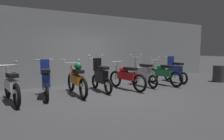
# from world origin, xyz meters

# --- Properties ---
(ground_plane) EXTENTS (80.00, 80.00, 0.00)m
(ground_plane) POSITION_xyz_m (0.00, 0.00, 0.00)
(ground_plane) COLOR #424244
(back_wall) EXTENTS (16.00, 0.30, 3.02)m
(back_wall) POSITION_xyz_m (0.00, 2.58, 1.51)
(back_wall) COLOR #9EA0A3
(back_wall) RESTS_ON ground
(motorbike_slot_1) EXTENTS (0.59, 1.95, 1.15)m
(motorbike_slot_1) POSITION_xyz_m (-2.86, 0.58, 0.49)
(motorbike_slot_1) COLOR black
(motorbike_slot_1) RESTS_ON ground
(motorbike_slot_2) EXTENTS (0.56, 1.67, 1.18)m
(motorbike_slot_2) POSITION_xyz_m (-1.90, 0.69, 0.52)
(motorbike_slot_2) COLOR black
(motorbike_slot_2) RESTS_ON ground
(motorbike_slot_3) EXTENTS (0.59, 1.95, 1.15)m
(motorbike_slot_3) POSITION_xyz_m (-0.95, 0.55, 0.53)
(motorbike_slot_3) COLOR black
(motorbike_slot_3) RESTS_ON ground
(motorbike_slot_4) EXTENTS (0.59, 1.68, 1.29)m
(motorbike_slot_4) POSITION_xyz_m (0.00, 0.68, 0.53)
(motorbike_slot_4) COLOR black
(motorbike_slot_4) RESTS_ON ground
(motorbike_slot_5) EXTENTS (0.56, 1.94, 1.03)m
(motorbike_slot_5) POSITION_xyz_m (0.95, 0.44, 0.49)
(motorbike_slot_5) COLOR black
(motorbike_slot_5) RESTS_ON ground
(motorbike_slot_6) EXTENTS (0.59, 1.68, 1.29)m
(motorbike_slot_6) POSITION_xyz_m (1.90, 0.66, 0.53)
(motorbike_slot_6) COLOR black
(motorbike_slot_6) RESTS_ON ground
(motorbike_slot_7) EXTENTS (0.59, 1.95, 1.15)m
(motorbike_slot_7) POSITION_xyz_m (2.85, 0.47, 0.49)
(motorbike_slot_7) COLOR black
(motorbike_slot_7) RESTS_ON ground
(motorbike_slot_8) EXTENTS (0.59, 1.67, 1.29)m
(motorbike_slot_8) POSITION_xyz_m (3.81, 0.72, 0.53)
(motorbike_slot_8) COLOR black
(motorbike_slot_8) RESTS_ON ground
(trash_bin) EXTENTS (0.48, 0.48, 0.76)m
(trash_bin) POSITION_xyz_m (5.61, -0.27, 0.38)
(trash_bin) COLOR #38383D
(trash_bin) RESTS_ON ground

